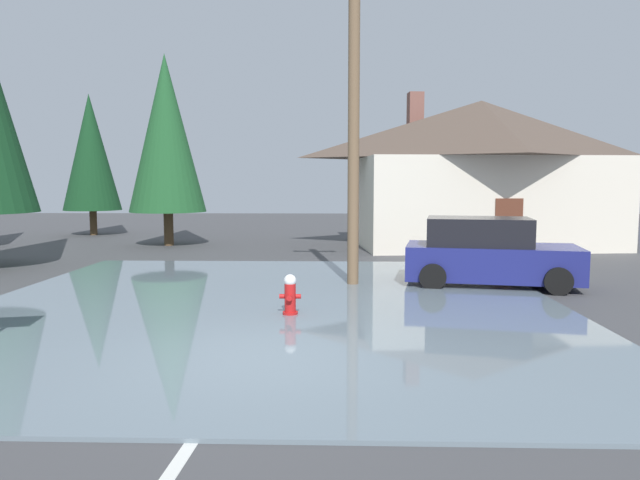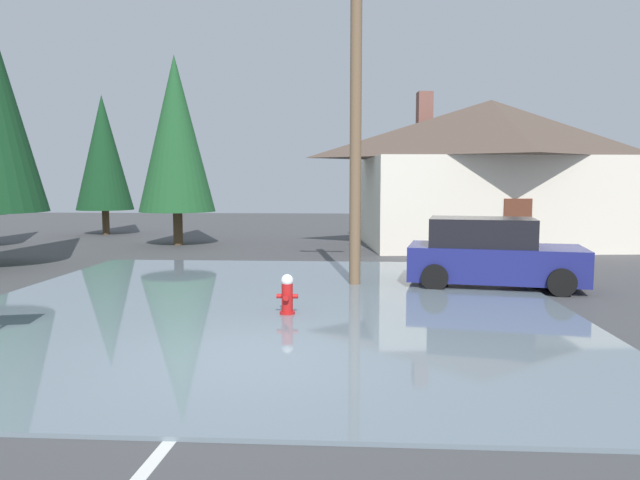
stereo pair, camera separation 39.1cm
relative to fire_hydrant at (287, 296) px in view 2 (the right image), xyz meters
The scene contains 9 objects.
ground_plane 2.73m from the fire_hydrant, 93.31° to the right, with size 80.00×80.00×0.10m, color #424244.
flood_puddle 1.21m from the fire_hydrant, 117.96° to the left, with size 12.15×12.84×0.05m, color slate.
lane_stop_bar 4.84m from the fire_hydrant, 94.88° to the right, with size 3.17×0.30×0.01m, color silver.
fire_hydrant is the anchor object (origin of this frame).
utility_pole 5.12m from the fire_hydrant, 69.14° to the left, with size 1.60×0.28×7.71m.
house 14.72m from the fire_hydrant, 62.60° to the left, with size 11.10×7.66×6.28m.
parked_car 5.82m from the fire_hydrant, 37.15° to the left, with size 4.39×2.67×1.69m.
pine_tree_mid_left 20.60m from the fire_hydrant, 122.94° to the left, with size 2.73×2.73×6.81m.
pine_tree_short_left 14.40m from the fire_hydrant, 115.63° to the left, with size 3.07×3.07×7.67m.
Camera 2 is at (1.43, -8.08, 2.55)m, focal length 32.37 mm.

